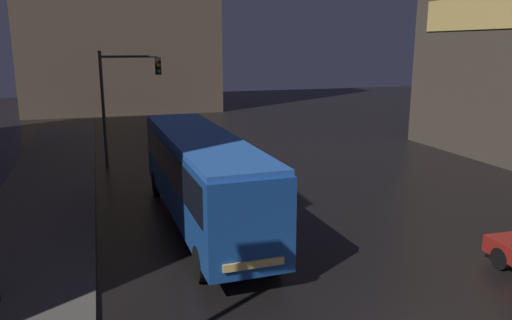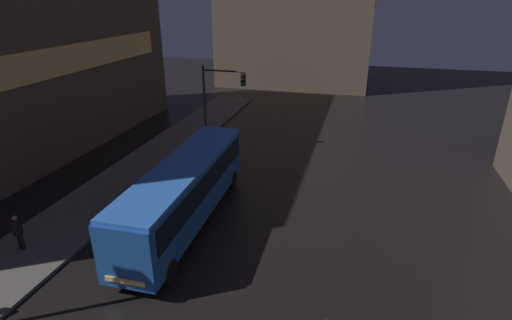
{
  "view_description": "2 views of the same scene",
  "coord_description": "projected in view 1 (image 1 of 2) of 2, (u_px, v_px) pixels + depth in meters",
  "views": [
    {
      "loc": [
        -6.6,
        -7.62,
        6.31
      ],
      "look_at": [
        -0.37,
        12.1,
        1.53
      ],
      "focal_mm": 35.0,
      "sensor_mm": 36.0,
      "label": 1
    },
    {
      "loc": [
        4.52,
        -6.6,
        10.66
      ],
      "look_at": [
        -0.63,
        12.35,
        2.43
      ],
      "focal_mm": 28.0,
      "sensor_mm": 36.0,
      "label": 2
    }
  ],
  "objects": [
    {
      "name": "sidewalk_left",
      "position": [
        34.0,
        232.0,
        17.07
      ],
      "size": [
        4.0,
        48.0,
        0.15
      ],
      "color": "#56514C",
      "rests_on": "ground"
    },
    {
      "name": "traffic_light_main",
      "position": [
        124.0,
        89.0,
        26.03
      ],
      "size": [
        3.14,
        0.35,
        6.03
      ],
      "color": "#2D2D2D",
      "rests_on": "ground"
    },
    {
      "name": "bus_near",
      "position": [
        201.0,
        170.0,
        17.53
      ],
      "size": [
        2.64,
        11.53,
        3.27
      ],
      "rotation": [
        0.0,
        0.0,
        3.17
      ],
      "color": "#194793",
      "rests_on": "ground"
    }
  ]
}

